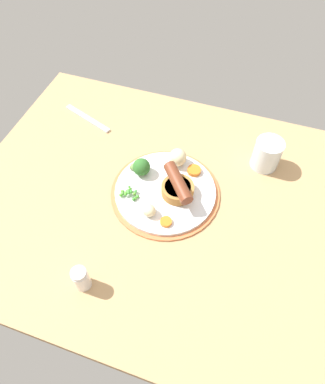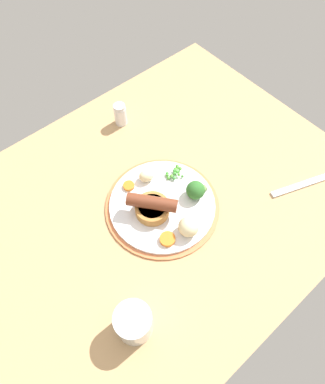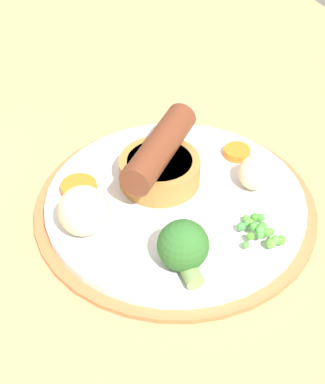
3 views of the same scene
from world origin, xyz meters
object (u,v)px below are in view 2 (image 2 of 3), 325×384
Objects in this scene: sausage_pudding at (152,207)px; salt_shaker at (120,114)px; potato_chunk_1 at (146,176)px; carrot_slice_4 at (127,187)px; pea_pile at (175,172)px; fork at (302,185)px; potato_chunk_0 at (189,227)px; drinking_glass at (134,323)px; dinner_plate at (162,205)px; broccoli_floret_near at (196,190)px; carrot_slice_3 at (167,239)px.

sausage_pudding is 32.06cm from salt_shaker.
potato_chunk_1 is 5.65cm from carrot_slice_4.
fork is (-23.54, 23.61, -2.07)cm from pea_pile.
potato_chunk_0 is 24.19cm from drinking_glass.
carrot_slice_4 is 0.34× the size of drinking_glass.
drinking_glass is at bearing -86.66° from sausage_pudding.
broccoli_floret_near reaches higher than dinner_plate.
potato_chunk_0 is 5.68cm from carrot_slice_3.
pea_pile is 0.88× the size of broccoli_floret_near.
sausage_pudding reaches higher than salt_shaker.
dinner_plate is 1.59× the size of fork.
pea_pile is at bearing 151.83° from potato_chunk_1.
fork is (-31.85, 19.03, -0.27)cm from dinner_plate.
fork is (-23.90, 15.57, -3.39)cm from broccoli_floret_near.
pea_pile is at bearing 72.45° from sausage_pudding.
potato_chunk_0 is 19.44cm from carrot_slice_4.
pea_pile is 0.58× the size of drinking_glass.
broccoli_floret_near reaches higher than carrot_slice_3.
fork is at bearing 141.46° from carrot_slice_4.
potato_chunk_1 is at bearing 167.63° from carrot_slice_4.
carrot_slice_3 is at bearing 66.64° from potato_chunk_1.
broccoli_floret_near is at bearing 156.46° from dinner_plate.
pea_pile is at bearing -137.06° from carrot_slice_3.
sausage_pudding reaches higher than carrot_slice_4.
salt_shaker is at bearing -109.81° from potato_chunk_1.
sausage_pudding reaches higher than fork.
broccoli_floret_near is (-11.35, 3.35, -0.27)cm from sausage_pudding.
salt_shaker reaches higher than carrot_slice_3.
fork is at bearing 134.91° from pea_pile.
pea_pile is 1.31× the size of potato_chunk_1.
salt_shaker is (-7.63, -21.18, 0.35)cm from potato_chunk_1.
carrot_slice_4 is at bearing -21.51° from pea_pile.
potato_chunk_1 is (6.68, -3.58, 0.65)cm from pea_pile.
drinking_glass is 57.39cm from salt_shaker.
potato_chunk_1 reaches higher than fork.
potato_chunk_1 is 36.02cm from drinking_glass.
sausage_pudding reaches higher than potato_chunk_0.
potato_chunk_1 is at bearing -28.17° from pea_pile.
potato_chunk_0 is at bearing 76.25° from salt_shaker.
carrot_slice_3 is (13.40, 4.77, -1.73)cm from broccoli_floret_near.
dinner_plate reaches higher than fork.
sausage_pudding is 1.96× the size of broccoli_floret_near.
sausage_pudding is 40.17cm from fork.
dinner_plate is 30.89cm from salt_shaker.
salt_shaker is (-9.26, -29.34, 2.79)cm from dinner_plate.
carrot_slice_4 is 33.61cm from drinking_glass.
potato_chunk_0 reaches higher than fork.
potato_chunk_0 is 0.56× the size of drinking_glass.
pea_pile is at bearing -121.10° from potato_chunk_0.
salt_shaker is (22.59, -48.37, 3.06)cm from fork.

